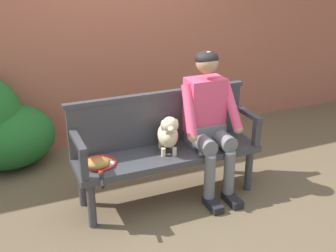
# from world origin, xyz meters

# --- Properties ---
(ground_plane) EXTENTS (40.00, 40.00, 0.00)m
(ground_plane) POSITION_xyz_m (0.00, 0.00, 0.00)
(ground_plane) COLOR brown
(brick_garden_fence) EXTENTS (8.00, 0.30, 2.67)m
(brick_garden_fence) POSITION_xyz_m (0.00, 1.61, 1.34)
(brick_garden_fence) COLOR #9E5642
(brick_garden_fence) RESTS_ON ground
(hedge_bush_mid_left) EXTENTS (0.97, 0.81, 0.67)m
(hedge_bush_mid_left) POSITION_xyz_m (-1.30, 1.23, 0.34)
(hedge_bush_mid_left) COLOR #1E5B23
(hedge_bush_mid_left) RESTS_ON ground
(garden_bench) EXTENTS (1.68, 0.48, 0.47)m
(garden_bench) POSITION_xyz_m (0.00, 0.00, 0.41)
(garden_bench) COLOR #38383D
(garden_bench) RESTS_ON ground
(bench_backrest) EXTENTS (1.72, 0.06, 0.50)m
(bench_backrest) POSITION_xyz_m (0.00, 0.21, 0.72)
(bench_backrest) COLOR #38383D
(bench_backrest) RESTS_ON garden_bench
(bench_armrest_left_end) EXTENTS (0.06, 0.48, 0.28)m
(bench_armrest_left_end) POSITION_xyz_m (-0.80, -0.09, 0.67)
(bench_armrest_left_end) COLOR #38383D
(bench_armrest_left_end) RESTS_ON garden_bench
(bench_armrest_right_end) EXTENTS (0.06, 0.48, 0.28)m
(bench_armrest_right_end) POSITION_xyz_m (0.80, -0.09, 0.67)
(bench_armrest_right_end) COLOR #38383D
(bench_armrest_right_end) RESTS_ON garden_bench
(person_seated) EXTENTS (0.56, 0.64, 1.34)m
(person_seated) POSITION_xyz_m (0.39, -0.01, 0.74)
(person_seated) COLOR black
(person_seated) RESTS_ON ground
(dog_on_bench) EXTENTS (0.24, 0.38, 0.38)m
(dog_on_bench) POSITION_xyz_m (-0.01, -0.03, 0.66)
(dog_on_bench) COLOR beige
(dog_on_bench) RESTS_ON garden_bench
(tennis_racket) EXTENTS (0.34, 0.58, 0.03)m
(tennis_racket) POSITION_xyz_m (-0.63, -0.01, 0.48)
(tennis_racket) COLOR red
(tennis_racket) RESTS_ON garden_bench
(baseball_glove) EXTENTS (0.24, 0.19, 0.09)m
(baseball_glove) POSITION_xyz_m (-0.66, -0.05, 0.51)
(baseball_glove) COLOR #9E6B2D
(baseball_glove) RESTS_ON garden_bench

